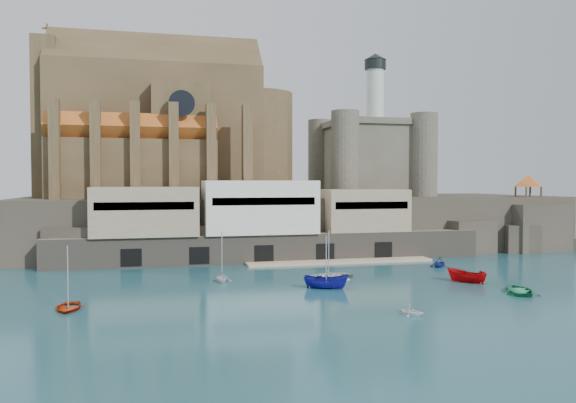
# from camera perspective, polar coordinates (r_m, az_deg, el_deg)

# --- Properties ---
(ground) EXTENTS (300.00, 300.00, 0.00)m
(ground) POSITION_cam_1_polar(r_m,az_deg,el_deg) (72.48, 8.43, -8.18)
(ground) COLOR #17444E
(ground) RESTS_ON ground
(promontory) EXTENTS (100.00, 36.00, 10.00)m
(promontory) POSITION_cam_1_polar(r_m,az_deg,el_deg) (109.10, 0.62, -2.13)
(promontory) COLOR #29251F
(promontory) RESTS_ON ground
(quay) EXTENTS (70.00, 12.00, 13.05)m
(quay) POSITION_cam_1_polar(r_m,az_deg,el_deg) (91.01, -3.00, -2.23)
(quay) COLOR #6A6155
(quay) RESTS_ON ground
(church) EXTENTS (47.00, 25.93, 30.51)m
(church) POSITION_cam_1_polar(r_m,az_deg,el_deg) (108.47, -12.16, 6.90)
(church) COLOR #493822
(church) RESTS_ON promontory
(castle_keep) EXTENTS (21.20, 21.20, 29.30)m
(castle_keep) POSITION_cam_1_polar(r_m,az_deg,el_deg) (115.59, 8.28, 4.72)
(castle_keep) COLOR #4C483C
(castle_keep) RESTS_ON promontory
(rock_outcrop) EXTENTS (14.50, 10.50, 8.70)m
(rock_outcrop) POSITION_cam_1_polar(r_m,az_deg,el_deg) (115.14, 23.22, -2.53)
(rock_outcrop) COLOR #29251F
(rock_outcrop) RESTS_ON ground
(pavilion) EXTENTS (6.40, 6.40, 5.40)m
(pavilion) POSITION_cam_1_polar(r_m,az_deg,el_deg) (114.93, 23.23, 1.81)
(pavilion) COLOR #493822
(pavilion) RESTS_ON rock_outcrop
(boat_0) EXTENTS (3.56, 1.12, 4.95)m
(boat_0) POSITION_cam_1_polar(r_m,az_deg,el_deg) (61.33, -21.42, -10.17)
(boat_0) COLOR #A22707
(boat_0) RESTS_ON ground
(boat_1) EXTENTS (2.60, 2.47, 2.60)m
(boat_1) POSITION_cam_1_polar(r_m,az_deg,el_deg) (56.36, 12.36, -11.15)
(boat_1) COLOR white
(boat_1) RESTS_ON ground
(boat_2) EXTENTS (2.65, 2.61, 5.40)m
(boat_2) POSITION_cam_1_polar(r_m,az_deg,el_deg) (68.19, 3.90, -8.81)
(boat_2) COLOR navy
(boat_2) RESTS_ON ground
(boat_3) EXTENTS (4.36, 2.77, 5.90)m
(boat_3) POSITION_cam_1_polar(r_m,az_deg,el_deg) (70.90, 22.40, -8.54)
(boat_3) COLOR #237F52
(boat_3) RESTS_ON ground
(boat_4) EXTENTS (3.18, 2.37, 3.30)m
(boat_4) POSITION_cam_1_polar(r_m,az_deg,el_deg) (73.22, -6.72, -8.07)
(boat_4) COLOR silver
(boat_4) RESTS_ON ground
(boat_5) EXTENTS (2.78, 2.80, 5.25)m
(boat_5) POSITION_cam_1_polar(r_m,az_deg,el_deg) (75.65, 17.65, -7.82)
(boat_5) COLOR #AE0407
(boat_5) RESTS_ON ground
(boat_6) EXTENTS (1.79, 4.61, 6.29)m
(boat_6) POSITION_cam_1_polar(r_m,az_deg,el_deg) (75.24, 4.16, -7.79)
(boat_6) COLOR beige
(boat_6) RESTS_ON ground
(boat_7) EXTENTS (3.41, 3.44, 3.49)m
(boat_7) POSITION_cam_1_polar(r_m,az_deg,el_deg) (87.96, 15.11, -6.43)
(boat_7) COLOR navy
(boat_7) RESTS_ON ground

